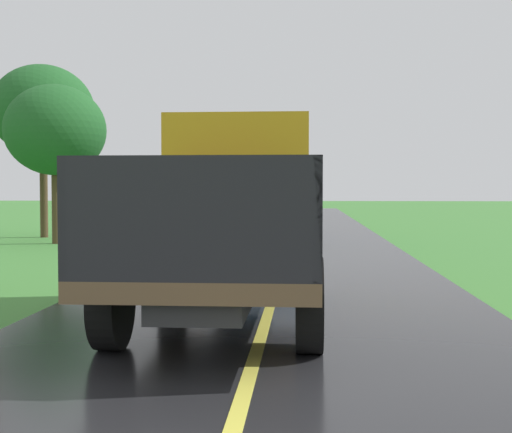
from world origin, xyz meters
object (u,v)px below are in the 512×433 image
banana_truck_far (271,198)px  roadside_tree_near_left (55,130)px  banana_truck_near (234,211)px  roadside_tree_mid_right (43,111)px

banana_truck_far → roadside_tree_near_left: 7.36m
banana_truck_far → roadside_tree_near_left: (-6.92, -1.16, 2.20)m
roadside_tree_near_left → banana_truck_near: bearing=-60.1°
banana_truck_far → banana_truck_near: bearing=-89.3°
roadside_tree_near_left → roadside_tree_mid_right: bearing=118.0°
banana_truck_near → roadside_tree_near_left: size_ratio=1.13×
banana_truck_near → banana_truck_far: (-0.16, 13.47, -0.00)m
roadside_tree_near_left → roadside_tree_mid_right: 3.32m
banana_truck_near → roadside_tree_mid_right: roadside_tree_mid_right is taller
banana_truck_near → roadside_tree_near_left: bearing=119.9°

